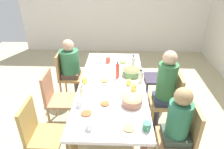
{
  "coord_description": "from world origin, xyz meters",
  "views": [
    {
      "loc": [
        2.47,
        0.09,
        2.28
      ],
      "look_at": [
        0.0,
        0.0,
        0.9
      ],
      "focal_mm": 32.85,
      "sensor_mm": 36.0,
      "label": 1
    }
  ],
  "objects_px": {
    "plate_1": "(105,81)",
    "plate_3": "(129,129)",
    "bottle_2": "(133,62)",
    "person_0": "(165,85)",
    "chair_0": "(169,99)",
    "chair_1": "(56,96)",
    "person_5": "(177,124)",
    "cup_6": "(90,126)",
    "cup_5": "(129,83)",
    "chair_2": "(39,132)",
    "chair_5": "(182,135)",
    "cup_0": "(147,126)",
    "chair_3": "(161,75)",
    "cup_2": "(84,81)",
    "plate_2": "(123,63)",
    "person_4": "(71,64)",
    "bottle_3": "(117,70)",
    "bowl_1": "(132,100)",
    "cup_4": "(134,88)",
    "bottle_1": "(141,76)",
    "plate_4": "(86,114)",
    "chair_4": "(67,73)",
    "cup_1": "(80,103)",
    "plate_0": "(105,104)",
    "bottle_0": "(82,92)",
    "bowl_0": "(132,72)",
    "dining_table": "(112,88)",
    "cup_3": "(108,60)"
  },
  "relations": [
    {
      "from": "chair_2",
      "to": "bottle_2",
      "type": "relative_size",
      "value": 3.97
    },
    {
      "from": "chair_1",
      "to": "person_5",
      "type": "xyz_separation_m",
      "value": [
        0.72,
        1.59,
        0.17
      ]
    },
    {
      "from": "bottle_3",
      "to": "cup_1",
      "type": "bearing_deg",
      "value": -32.21
    },
    {
      "from": "chair_2",
      "to": "plate_0",
      "type": "distance_m",
      "value": 0.85
    },
    {
      "from": "chair_5",
      "to": "person_5",
      "type": "distance_m",
      "value": 0.2
    },
    {
      "from": "plate_1",
      "to": "cup_3",
      "type": "height_order",
      "value": "cup_3"
    },
    {
      "from": "bottle_1",
      "to": "plate_4",
      "type": "bearing_deg",
      "value": -42.1
    },
    {
      "from": "cup_3",
      "to": "cup_6",
      "type": "distance_m",
      "value": 1.59
    },
    {
      "from": "dining_table",
      "to": "plate_1",
      "type": "bearing_deg",
      "value": -112.33
    },
    {
      "from": "bowl_0",
      "to": "person_5",
      "type": "bearing_deg",
      "value": 25.27
    },
    {
      "from": "chair_5",
      "to": "plate_2",
      "type": "xyz_separation_m",
      "value": [
        -1.38,
        -0.68,
        0.26
      ]
    },
    {
      "from": "chair_2",
      "to": "cup_4",
      "type": "bearing_deg",
      "value": 115.86
    },
    {
      "from": "person_5",
      "to": "cup_5",
      "type": "distance_m",
      "value": 0.87
    },
    {
      "from": "person_0",
      "to": "bottle_2",
      "type": "xyz_separation_m",
      "value": [
        -0.5,
        -0.43,
        0.12
      ]
    },
    {
      "from": "bottle_0",
      "to": "bottle_2",
      "type": "relative_size",
      "value": 0.87
    },
    {
      "from": "person_5",
      "to": "cup_1",
      "type": "distance_m",
      "value": 1.14
    },
    {
      "from": "person_4",
      "to": "cup_0",
      "type": "bearing_deg",
      "value": 35.35
    },
    {
      "from": "chair_3",
      "to": "plate_3",
      "type": "relative_size",
      "value": 3.81
    },
    {
      "from": "bottle_1",
      "to": "cup_6",
      "type": "bearing_deg",
      "value": -32.21
    },
    {
      "from": "chair_3",
      "to": "person_5",
      "type": "relative_size",
      "value": 0.78
    },
    {
      "from": "chair_0",
      "to": "cup_6",
      "type": "height_order",
      "value": "chair_0"
    },
    {
      "from": "plate_1",
      "to": "plate_2",
      "type": "distance_m",
      "value": 0.68
    },
    {
      "from": "bottle_2",
      "to": "bottle_1",
      "type": "bearing_deg",
      "value": 11.11
    },
    {
      "from": "person_5",
      "to": "cup_0",
      "type": "height_order",
      "value": "person_5"
    },
    {
      "from": "bottle_2",
      "to": "person_0",
      "type": "bearing_deg",
      "value": 41.1
    },
    {
      "from": "cup_0",
      "to": "person_0",
      "type": "bearing_deg",
      "value": 157.75
    },
    {
      "from": "cup_4",
      "to": "bottle_3",
      "type": "xyz_separation_m",
      "value": [
        -0.34,
        -0.22,
        0.07
      ]
    },
    {
      "from": "person_0",
      "to": "chair_4",
      "type": "relative_size",
      "value": 1.41
    },
    {
      "from": "cup_1",
      "to": "bottle_1",
      "type": "xyz_separation_m",
      "value": [
        -0.58,
        0.77,
        0.05
      ]
    },
    {
      "from": "plate_3",
      "to": "cup_1",
      "type": "xyz_separation_m",
      "value": [
        -0.38,
        -0.57,
        0.03
      ]
    },
    {
      "from": "chair_1",
      "to": "person_4",
      "type": "height_order",
      "value": "person_4"
    },
    {
      "from": "chair_0",
      "to": "plate_0",
      "type": "bearing_deg",
      "value": -61.48
    },
    {
      "from": "plate_4",
      "to": "cup_4",
      "type": "height_order",
      "value": "cup_4"
    },
    {
      "from": "bowl_0",
      "to": "plate_4",
      "type": "bearing_deg",
      "value": -30.47
    },
    {
      "from": "plate_2",
      "to": "bowl_1",
      "type": "height_order",
      "value": "bowl_1"
    },
    {
      "from": "cup_5",
      "to": "bottle_3",
      "type": "height_order",
      "value": "bottle_3"
    },
    {
      "from": "chair_3",
      "to": "cup_2",
      "type": "height_order",
      "value": "chair_3"
    },
    {
      "from": "chair_0",
      "to": "plate_1",
      "type": "bearing_deg",
      "value": -92.68
    },
    {
      "from": "plate_1",
      "to": "cup_6",
      "type": "relative_size",
      "value": 1.82
    },
    {
      "from": "person_5",
      "to": "plate_2",
      "type": "distance_m",
      "value": 1.5
    },
    {
      "from": "dining_table",
      "to": "bottle_2",
      "type": "bearing_deg",
      "value": 147.28
    },
    {
      "from": "bottle_3",
      "to": "bottle_2",
      "type": "bearing_deg",
      "value": 142.63
    },
    {
      "from": "person_0",
      "to": "cup_5",
      "type": "bearing_deg",
      "value": -87.3
    },
    {
      "from": "chair_3",
      "to": "bottle_1",
      "type": "height_order",
      "value": "bottle_1"
    },
    {
      "from": "bottle_1",
      "to": "cup_1",
      "type": "bearing_deg",
      "value": -52.95
    },
    {
      "from": "bowl_1",
      "to": "bowl_0",
      "type": "bearing_deg",
      "value": 177.75
    },
    {
      "from": "person_5",
      "to": "bottle_2",
      "type": "height_order",
      "value": "person_5"
    },
    {
      "from": "plate_1",
      "to": "plate_3",
      "type": "height_order",
      "value": "same"
    },
    {
      "from": "plate_4",
      "to": "bottle_3",
      "type": "height_order",
      "value": "bottle_3"
    },
    {
      "from": "chair_1",
      "to": "plate_1",
      "type": "bearing_deg",
      "value": 93.47
    }
  ]
}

